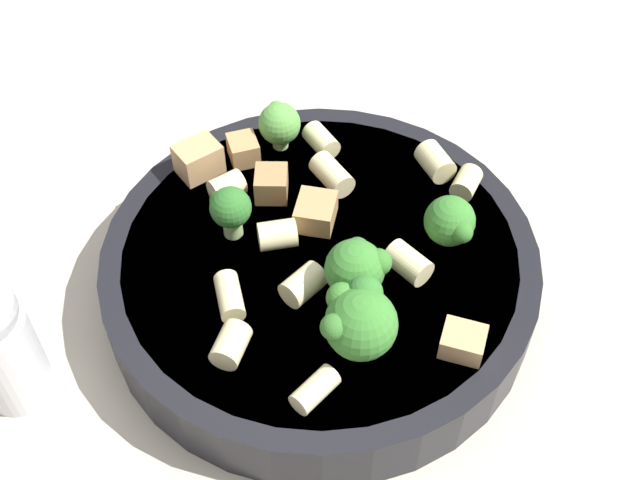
{
  "coord_description": "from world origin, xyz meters",
  "views": [
    {
      "loc": [
        -0.26,
        -0.17,
        0.41
      ],
      "look_at": [
        0.0,
        0.0,
        0.05
      ],
      "focal_mm": 45.0,
      "sensor_mm": 36.0,
      "label": 1
    }
  ],
  "objects_px": {
    "rigatoni_1": "(321,141)",
    "rigatoni_3": "(408,263)",
    "broccoli_floret_3": "(359,320)",
    "rigatoni_6": "(277,235)",
    "rigatoni_0": "(230,296)",
    "rigatoni_4": "(227,187)",
    "broccoli_floret_2": "(230,208)",
    "rigatoni_9": "(466,183)",
    "chicken_chunk_1": "(198,159)",
    "rigatoni_10": "(303,285)",
    "chicken_chunk_2": "(271,184)",
    "rigatoni_7": "(224,341)",
    "broccoli_floret_0": "(280,123)",
    "rigatoni_5": "(435,162)",
    "pasta_bowl": "(320,268)",
    "rigatoni_2": "(332,175)",
    "chicken_chunk_3": "(316,212)",
    "broccoli_floret_4": "(451,221)",
    "chicken_chunk_0": "(463,342)",
    "rigatoni_8": "(315,390)",
    "chicken_chunk_4": "(243,150)"
  },
  "relations": [
    {
      "from": "rigatoni_1",
      "to": "rigatoni_3",
      "type": "relative_size",
      "value": 0.96
    },
    {
      "from": "broccoli_floret_3",
      "to": "rigatoni_6",
      "type": "relative_size",
      "value": 2.04
    },
    {
      "from": "rigatoni_0",
      "to": "rigatoni_4",
      "type": "xyz_separation_m",
      "value": [
        0.07,
        0.05,
        0.0
      ]
    },
    {
      "from": "rigatoni_4",
      "to": "broccoli_floret_2",
      "type": "bearing_deg",
      "value": -137.1
    },
    {
      "from": "rigatoni_0",
      "to": "broccoli_floret_2",
      "type": "bearing_deg",
      "value": 36.08
    },
    {
      "from": "rigatoni_9",
      "to": "chicken_chunk_1",
      "type": "relative_size",
      "value": 0.77
    },
    {
      "from": "rigatoni_3",
      "to": "rigatoni_9",
      "type": "height_order",
      "value": "rigatoni_3"
    },
    {
      "from": "broccoli_floret_3",
      "to": "rigatoni_10",
      "type": "bearing_deg",
      "value": 71.27
    },
    {
      "from": "broccoli_floret_2",
      "to": "chicken_chunk_2",
      "type": "relative_size",
      "value": 1.62
    },
    {
      "from": "rigatoni_0",
      "to": "rigatoni_7",
      "type": "relative_size",
      "value": 1.25
    },
    {
      "from": "rigatoni_3",
      "to": "chicken_chunk_2",
      "type": "distance_m",
      "value": 0.1
    },
    {
      "from": "broccoli_floret_0",
      "to": "rigatoni_6",
      "type": "height_order",
      "value": "broccoli_floret_0"
    },
    {
      "from": "rigatoni_9",
      "to": "chicken_chunk_2",
      "type": "xyz_separation_m",
      "value": [
        -0.07,
        0.1,
        0.0
      ]
    },
    {
      "from": "broccoli_floret_3",
      "to": "rigatoni_6",
      "type": "distance_m",
      "value": 0.09
    },
    {
      "from": "rigatoni_5",
      "to": "chicken_chunk_2",
      "type": "bearing_deg",
      "value": 134.2
    },
    {
      "from": "rigatoni_6",
      "to": "rigatoni_3",
      "type": "bearing_deg",
      "value": -72.32
    },
    {
      "from": "pasta_bowl",
      "to": "chicken_chunk_1",
      "type": "bearing_deg",
      "value": 82.25
    },
    {
      "from": "rigatoni_6",
      "to": "rigatoni_10",
      "type": "height_order",
      "value": "same"
    },
    {
      "from": "rigatoni_2",
      "to": "chicken_chunk_3",
      "type": "xyz_separation_m",
      "value": [
        -0.03,
        -0.01,
        -0.0
      ]
    },
    {
      "from": "rigatoni_1",
      "to": "rigatoni_5",
      "type": "xyz_separation_m",
      "value": [
        0.02,
        -0.07,
        0.0
      ]
    },
    {
      "from": "broccoli_floret_2",
      "to": "chicken_chunk_3",
      "type": "xyz_separation_m",
      "value": [
        0.04,
        -0.04,
        -0.01
      ]
    },
    {
      "from": "rigatoni_3",
      "to": "chicken_chunk_3",
      "type": "relative_size",
      "value": 0.96
    },
    {
      "from": "rigatoni_7",
      "to": "chicken_chunk_2",
      "type": "height_order",
      "value": "chicken_chunk_2"
    },
    {
      "from": "broccoli_floret_3",
      "to": "rigatoni_9",
      "type": "height_order",
      "value": "broccoli_floret_3"
    },
    {
      "from": "broccoli_floret_3",
      "to": "rigatoni_3",
      "type": "relative_size",
      "value": 1.82
    },
    {
      "from": "rigatoni_7",
      "to": "broccoli_floret_2",
      "type": "bearing_deg",
      "value": 34.69
    },
    {
      "from": "broccoli_floret_4",
      "to": "chicken_chunk_2",
      "type": "height_order",
      "value": "broccoli_floret_4"
    },
    {
      "from": "broccoli_floret_4",
      "to": "rigatoni_1",
      "type": "relative_size",
      "value": 1.38
    },
    {
      "from": "broccoli_floret_0",
      "to": "rigatoni_2",
      "type": "height_order",
      "value": "broccoli_floret_0"
    },
    {
      "from": "rigatoni_3",
      "to": "rigatoni_6",
      "type": "xyz_separation_m",
      "value": [
        -0.02,
        0.08,
        0.0
      ]
    },
    {
      "from": "rigatoni_4",
      "to": "pasta_bowl",
      "type": "bearing_deg",
      "value": -94.4
    },
    {
      "from": "rigatoni_4",
      "to": "rigatoni_10",
      "type": "height_order",
      "value": "same"
    },
    {
      "from": "chicken_chunk_0",
      "to": "rigatoni_3",
      "type": "bearing_deg",
      "value": 58.91
    },
    {
      "from": "broccoli_floret_0",
      "to": "broccoli_floret_4",
      "type": "distance_m",
      "value": 0.14
    },
    {
      "from": "broccoli_floret_4",
      "to": "rigatoni_0",
      "type": "xyz_separation_m",
      "value": [
        -0.11,
        0.08,
        -0.01
      ]
    },
    {
      "from": "rigatoni_0",
      "to": "chicken_chunk_1",
      "type": "height_order",
      "value": "chicken_chunk_1"
    },
    {
      "from": "broccoli_floret_3",
      "to": "chicken_chunk_3",
      "type": "height_order",
      "value": "broccoli_floret_3"
    },
    {
      "from": "broccoli_floret_3",
      "to": "rigatoni_1",
      "type": "bearing_deg",
      "value": 40.27
    },
    {
      "from": "broccoli_floret_0",
      "to": "broccoli_floret_3",
      "type": "bearing_deg",
      "value": -130.75
    },
    {
      "from": "broccoli_floret_0",
      "to": "rigatoni_2",
      "type": "bearing_deg",
      "value": -104.06
    },
    {
      "from": "pasta_bowl",
      "to": "rigatoni_1",
      "type": "distance_m",
      "value": 0.09
    },
    {
      "from": "broccoli_floret_4",
      "to": "rigatoni_2",
      "type": "height_order",
      "value": "broccoli_floret_4"
    },
    {
      "from": "broccoli_floret_4",
      "to": "chicken_chunk_3",
      "type": "distance_m",
      "value": 0.08
    },
    {
      "from": "rigatoni_0",
      "to": "rigatoni_1",
      "type": "relative_size",
      "value": 1.16
    },
    {
      "from": "chicken_chunk_1",
      "to": "chicken_chunk_3",
      "type": "bearing_deg",
      "value": -86.77
    },
    {
      "from": "chicken_chunk_2",
      "to": "rigatoni_3",
      "type": "bearing_deg",
      "value": -94.69
    },
    {
      "from": "rigatoni_5",
      "to": "chicken_chunk_0",
      "type": "xyz_separation_m",
      "value": [
        -0.11,
        -0.08,
        -0.0
      ]
    },
    {
      "from": "pasta_bowl",
      "to": "chicken_chunk_1",
      "type": "height_order",
      "value": "chicken_chunk_1"
    },
    {
      "from": "rigatoni_8",
      "to": "chicken_chunk_4",
      "type": "bearing_deg",
      "value": 48.3
    },
    {
      "from": "chicken_chunk_2",
      "to": "broccoli_floret_2",
      "type": "bearing_deg",
      "value": 178.73
    }
  ]
}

